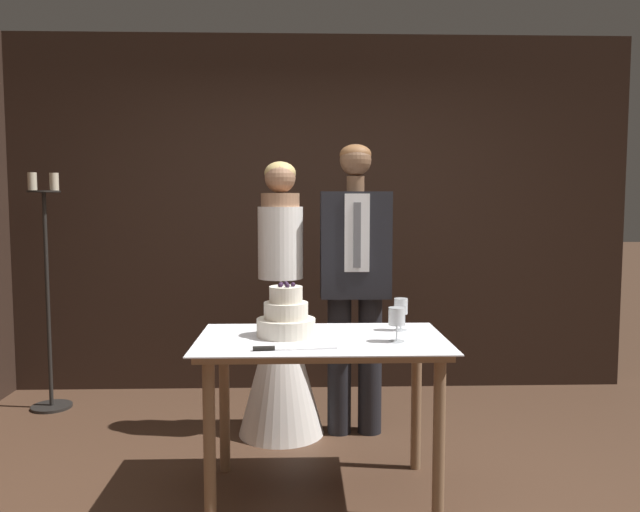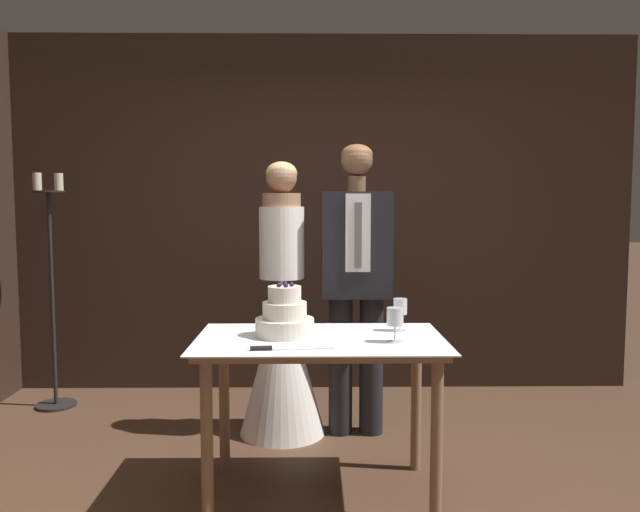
% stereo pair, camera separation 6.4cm
% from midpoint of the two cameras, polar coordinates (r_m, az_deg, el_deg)
% --- Properties ---
extents(wall_back, '(4.90, 0.12, 2.74)m').
position_cam_midpoint_polar(wall_back, '(4.91, -0.97, 3.82)').
color(wall_back, black).
rests_on(wall_back, ground_plane).
extents(cake_table, '(1.23, 0.74, 0.80)m').
position_cam_midpoint_polar(cake_table, '(3.13, -0.35, -9.43)').
color(cake_table, '#8E6B4C').
rests_on(cake_table, ground_plane).
extents(tiered_cake, '(0.30, 0.30, 0.27)m').
position_cam_midpoint_polar(tiered_cake, '(3.14, -3.72, -5.59)').
color(tiered_cake, silver).
rests_on(tiered_cake, cake_table).
extents(cake_knife, '(0.39, 0.06, 0.02)m').
position_cam_midpoint_polar(cake_knife, '(2.86, -4.48, -8.44)').
color(cake_knife, silver).
rests_on(cake_knife, cake_table).
extents(wine_glass_near, '(0.07, 0.07, 0.17)m').
position_cam_midpoint_polar(wine_glass_near, '(3.28, 6.85, -4.68)').
color(wine_glass_near, silver).
rests_on(wine_glass_near, cake_table).
extents(wine_glass_middle, '(0.08, 0.08, 0.17)m').
position_cam_midpoint_polar(wine_glass_middle, '(3.02, 6.43, -5.67)').
color(wine_glass_middle, silver).
rests_on(wine_glass_middle, cake_table).
extents(bride, '(0.54, 0.54, 1.72)m').
position_cam_midpoint_polar(bride, '(3.96, -4.06, -7.35)').
color(bride, white).
rests_on(bride, ground_plane).
extents(groom, '(0.43, 0.25, 1.82)m').
position_cam_midpoint_polar(groom, '(3.90, 2.75, -1.72)').
color(groom, black).
rests_on(groom, ground_plane).
extents(candle_stand, '(0.28, 0.28, 1.67)m').
position_cam_midpoint_polar(candle_stand, '(4.81, -23.99, -3.78)').
color(candle_stand, black).
rests_on(candle_stand, ground_plane).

